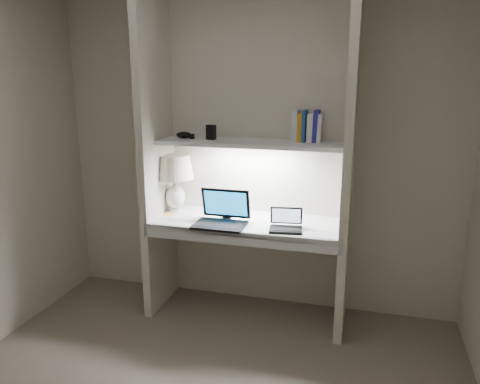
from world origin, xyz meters
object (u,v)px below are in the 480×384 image
(table_lamp, at_px, (175,173))
(book_row, at_px, (307,127))
(laptop_main, at_px, (222,217))
(speaker, at_px, (241,205))
(laptop_netbook, at_px, (286,224))

(table_lamp, distance_m, book_row, 1.11)
(laptop_main, distance_m, book_row, 0.92)
(laptop_main, relative_size, speaker, 2.48)
(book_row, bearing_deg, speaker, -174.50)
(table_lamp, relative_size, speaker, 3.06)
(laptop_netbook, relative_size, book_row, 1.11)
(laptop_main, relative_size, book_row, 1.61)
(speaker, distance_m, book_row, 0.80)
(laptop_netbook, xyz_separation_m, book_row, (0.09, 0.32, 0.67))
(table_lamp, height_order, book_row, book_row)
(laptop_netbook, height_order, book_row, book_row)
(laptop_main, relative_size, laptop_netbook, 1.46)
(laptop_netbook, xyz_separation_m, speaker, (-0.41, 0.27, 0.04))
(table_lamp, height_order, laptop_netbook, table_lamp)
(speaker, xyz_separation_m, book_row, (0.49, 0.05, 0.63))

